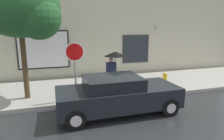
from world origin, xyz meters
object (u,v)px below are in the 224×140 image
fire_hydrant (165,80)px  pedestrian_with_umbrella (114,59)px  stop_sign (75,60)px  parked_car (117,95)px  street_tree (23,10)px

fire_hydrant → pedestrian_with_umbrella: size_ratio=0.40×
pedestrian_with_umbrella → stop_sign: bearing=-154.1°
parked_car → pedestrian_with_umbrella: size_ratio=2.41×
fire_hydrant → stop_sign: size_ratio=0.31×
fire_hydrant → street_tree: bearing=177.8°
fire_hydrant → stop_sign: stop_sign is taller
parked_car → fire_hydrant: bearing=31.0°
fire_hydrant → pedestrian_with_umbrella: bearing=170.8°
fire_hydrant → stop_sign: bearing=-173.2°
fire_hydrant → street_tree: (-6.22, 0.24, 3.22)m
pedestrian_with_umbrella → stop_sign: size_ratio=0.77×
parked_car → pedestrian_with_umbrella: (0.59, 2.26, 0.93)m
parked_car → stop_sign: (-1.32, 1.33, 1.13)m
parked_car → street_tree: bearing=146.2°
pedestrian_with_umbrella → fire_hydrant: bearing=-9.2°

